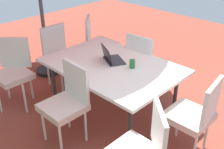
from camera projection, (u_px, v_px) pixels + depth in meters
ground_plane at (112, 112)px, 3.96m from camera, size 10.00×10.00×0.02m
dining_table at (112, 68)px, 3.62m from camera, size 1.74×1.20×0.75m
chair_northeast at (13, 70)px, 3.90m from camera, size 0.59×0.59×0.98m
chair_north at (67, 101)px, 3.21m from camera, size 0.46×0.47×0.98m
chair_west at (195, 114)px, 2.98m from camera, size 0.49×0.48×0.98m
chair_southeast at (97, 41)px, 4.89m from camera, size 0.59×0.59×0.98m
chair_south at (144, 60)px, 4.17m from camera, size 0.47×0.48×0.98m
chair_east at (60, 53)px, 4.41m from camera, size 0.46×0.46×0.98m
laptop at (111, 58)px, 3.66m from camera, size 0.40×0.36×0.21m
cup at (132, 64)px, 3.49m from camera, size 0.07×0.07×0.11m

